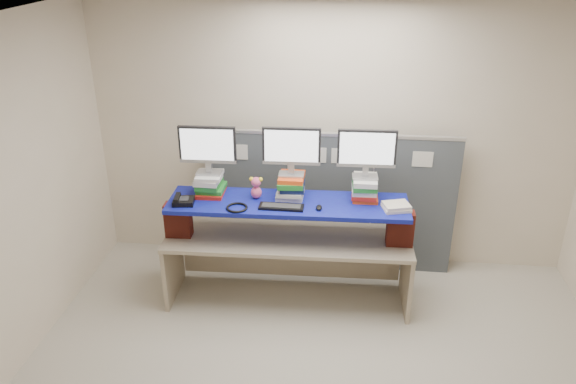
# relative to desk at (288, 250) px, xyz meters

# --- Properties ---
(room) EXTENTS (5.00, 4.00, 2.80)m
(room) POSITION_rel_desk_xyz_m (0.37, -1.10, 0.83)
(room) COLOR beige
(room) RESTS_ON ground
(cubicle_partition) EXTENTS (2.60, 0.06, 1.53)m
(cubicle_partition) POSITION_rel_desk_xyz_m (0.37, 0.68, 0.20)
(cubicle_partition) COLOR #3D4348
(cubicle_partition) RESTS_ON ground
(desk) EXTENTS (2.35, 0.74, 0.71)m
(desk) POSITION_rel_desk_xyz_m (0.00, 0.00, 0.00)
(desk) COLOR tan
(desk) RESTS_ON ground
(brick_pier_left) EXTENTS (0.25, 0.14, 0.33)m
(brick_pier_left) POSITION_rel_desk_xyz_m (-1.03, -0.08, 0.31)
(brick_pier_left) COLOR maroon
(brick_pier_left) RESTS_ON desk
(brick_pier_right) EXTENTS (0.25, 0.14, 0.33)m
(brick_pier_right) POSITION_rel_desk_xyz_m (1.03, -0.02, 0.31)
(brick_pier_right) COLOR maroon
(brick_pier_right) RESTS_ON desk
(blue_board) EXTENTS (2.23, 0.62, 0.04)m
(blue_board) POSITION_rel_desk_xyz_m (0.00, 0.00, 0.49)
(blue_board) COLOR #100A83
(blue_board) RESTS_ON brick_pier_left
(book_stack_left) EXTENTS (0.26, 0.31, 0.21)m
(book_stack_left) POSITION_rel_desk_xyz_m (-0.75, 0.10, 0.62)
(book_stack_left) COLOR #AC1E13
(book_stack_left) RESTS_ON blue_board
(book_stack_center) EXTENTS (0.27, 0.32, 0.22)m
(book_stack_center) POSITION_rel_desk_xyz_m (0.02, 0.12, 0.62)
(book_stack_center) COLOR silver
(book_stack_center) RESTS_ON blue_board
(book_stack_right) EXTENTS (0.25, 0.30, 0.22)m
(book_stack_right) POSITION_rel_desk_xyz_m (0.70, 0.14, 0.62)
(book_stack_right) COLOR #EF4A16
(book_stack_right) RESTS_ON blue_board
(monitor_left) EXTENTS (0.53, 0.15, 0.46)m
(monitor_left) POSITION_rel_desk_xyz_m (-0.75, 0.10, 0.98)
(monitor_left) COLOR #9FA0A4
(monitor_left) RESTS_ON book_stack_left
(monitor_center) EXTENTS (0.53, 0.15, 0.46)m
(monitor_center) POSITION_rel_desk_xyz_m (0.02, 0.12, 0.99)
(monitor_center) COLOR #9FA0A4
(monitor_center) RESTS_ON book_stack_center
(monitor_right) EXTENTS (0.53, 0.15, 0.46)m
(monitor_right) POSITION_rel_desk_xyz_m (0.69, 0.14, 0.99)
(monitor_right) COLOR #9FA0A4
(monitor_right) RESTS_ON book_stack_right
(keyboard) EXTENTS (0.40, 0.14, 0.03)m
(keyboard) POSITION_rel_desk_xyz_m (-0.05, -0.13, 0.53)
(keyboard) COLOR black
(keyboard) RESTS_ON blue_board
(mouse) EXTENTS (0.08, 0.11, 0.03)m
(mouse) POSITION_rel_desk_xyz_m (0.29, -0.12, 0.53)
(mouse) COLOR black
(mouse) RESTS_ON blue_board
(desk_phone) EXTENTS (0.21, 0.19, 0.08)m
(desk_phone) POSITION_rel_desk_xyz_m (-0.95, -0.14, 0.54)
(desk_phone) COLOR black
(desk_phone) RESTS_ON blue_board
(headset) EXTENTS (0.25, 0.25, 0.02)m
(headset) POSITION_rel_desk_xyz_m (-0.44, -0.19, 0.53)
(headset) COLOR black
(headset) RESTS_ON blue_board
(plush_toy) EXTENTS (0.12, 0.09, 0.21)m
(plush_toy) POSITION_rel_desk_xyz_m (-0.30, 0.05, 0.62)
(plush_toy) COLOR #E95887
(plush_toy) RESTS_ON blue_board
(binder_stack) EXTENTS (0.28, 0.25, 0.06)m
(binder_stack) POSITION_rel_desk_xyz_m (0.98, -0.05, 0.54)
(binder_stack) COLOR beige
(binder_stack) RESTS_ON blue_board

